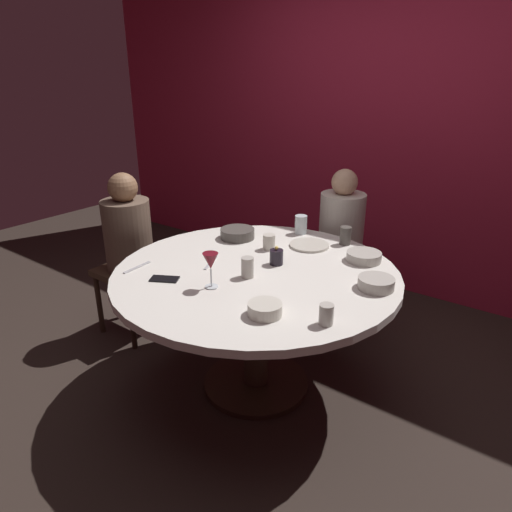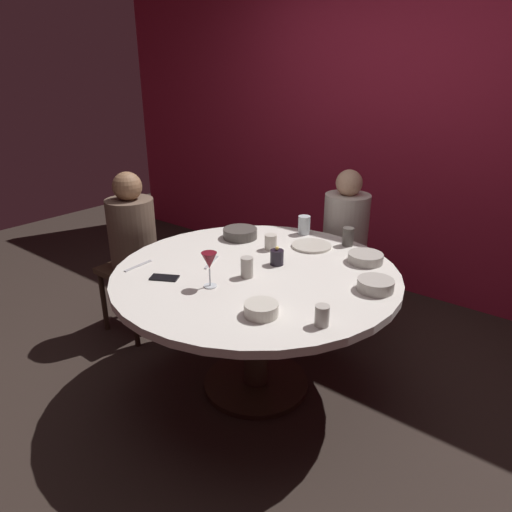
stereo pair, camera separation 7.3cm
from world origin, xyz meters
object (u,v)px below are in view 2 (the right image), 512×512
object	(u,v)px
dining_table	(256,292)
cup_by_left_diner	(304,225)
bowl_sauce_side	(261,309)
candle_holder	(277,257)
cup_by_right_diner	(322,316)
seated_diner_left	(132,235)
bowl_salad_center	(365,258)
bowl_small_white	(375,285)
seated_diner_back	(345,230)
dinner_plate	(311,246)
wine_glass	(209,262)
cup_center_front	(247,267)
cell_phone	(164,278)
bowl_serving_large	(240,233)
cup_near_candle	(348,237)
cup_far_edge	(271,242)

from	to	relation	value
dining_table	cup_by_left_diner	xyz separation A→B (m)	(-0.12, 0.64, 0.19)
bowl_sauce_side	dining_table	bearing A→B (deg)	131.09
candle_holder	cup_by_right_diner	xyz separation A→B (m)	(0.52, -0.40, 0.00)
seated_diner_left	cup_by_right_diner	size ratio (longest dim) A/B	12.31
cup_by_right_diner	bowl_salad_center	bearing A→B (deg)	102.37
cup_by_left_diner	bowl_small_white	bearing A→B (deg)	-33.78
seated_diner_back	dinner_plate	xyz separation A→B (m)	(0.05, -0.51, 0.05)
wine_glass	bowl_salad_center	world-z (taller)	wine_glass
bowl_sauce_side	cup_by_left_diner	distance (m)	1.09
cup_by_right_diner	cup_center_front	distance (m)	0.57
seated_diner_left	bowl_sauce_side	distance (m)	1.39
cup_center_front	cell_phone	bearing A→B (deg)	-138.93
bowl_serving_large	cup_near_candle	distance (m)	0.66
seated_diner_left	bowl_small_white	bearing A→B (deg)	5.86
cup_near_candle	cup_by_right_diner	world-z (taller)	cup_near_candle
cell_phone	bowl_serving_large	bearing A→B (deg)	-21.39
bowl_serving_large	cup_center_front	distance (m)	0.58
dinner_plate	bowl_sauce_side	world-z (taller)	bowl_sauce_side
cup_far_edge	bowl_sauce_side	bearing A→B (deg)	-56.26
seated_diner_left	wine_glass	bearing A→B (deg)	-16.45
seated_diner_back	seated_diner_left	bearing A→B (deg)	-46.50
bowl_salad_center	cup_center_front	world-z (taller)	cup_center_front
bowl_sauce_side	seated_diner_left	bearing A→B (deg)	165.12
seated_diner_left	cup_far_edge	xyz separation A→B (m)	(0.91, 0.29, 0.08)
candle_holder	dinner_plate	bearing A→B (deg)	89.14
bowl_small_white	cup_center_front	size ratio (longest dim) A/B	1.65
cup_by_right_diner	dining_table	bearing A→B (deg)	154.07
seated_diner_back	cup_far_edge	distance (m)	0.71
seated_diner_back	bowl_sauce_side	world-z (taller)	seated_diner_back
bowl_serving_large	bowl_small_white	distance (m)	0.99
bowl_salad_center	cup_near_candle	bearing A→B (deg)	138.83
cup_far_edge	wine_glass	bearing A→B (deg)	-83.26
bowl_small_white	dinner_plate	bearing A→B (deg)	150.76
dining_table	dinner_plate	bearing A→B (deg)	84.52
cell_phone	bowl_small_white	xyz separation A→B (m)	(0.89, 0.53, 0.02)
dining_table	cup_by_right_diner	bearing A→B (deg)	-25.93
candle_holder	cup_by_left_diner	distance (m)	0.53
bowl_small_white	cup_far_edge	xyz separation A→B (m)	(-0.71, 0.12, 0.02)
cell_phone	bowl_sauce_side	distance (m)	0.61
bowl_salad_center	wine_glass	bearing A→B (deg)	-121.21
candle_holder	cup_far_edge	distance (m)	0.23
wine_glass	cup_center_front	size ratio (longest dim) A/B	1.68
seated_diner_back	cup_center_front	xyz separation A→B (m)	(0.02, -1.08, 0.10)
seated_diner_back	bowl_sauce_side	bearing A→B (deg)	13.11
cup_by_right_diner	dinner_plate	bearing A→B (deg)	124.62
bowl_sauce_side	cup_near_candle	distance (m)	0.99
bowl_salad_center	cell_phone	bearing A→B (deg)	-130.38
cell_phone	bowl_sauce_side	world-z (taller)	bowl_sauce_side
cell_phone	cup_by_left_diner	bearing A→B (deg)	-38.81
bowl_salad_center	cup_by_left_diner	size ratio (longest dim) A/B	1.61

